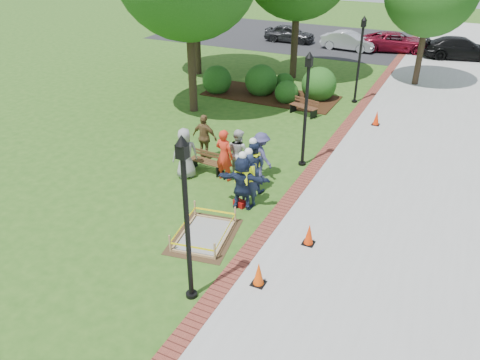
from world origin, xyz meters
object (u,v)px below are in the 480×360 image
at_px(cone_front, 259,274).
at_px(wet_concrete_pad, 204,230).
at_px(lamp_near, 186,210).
at_px(hivis_worker_a, 243,181).
at_px(bench_near, 207,166).
at_px(hivis_worker_c, 253,165).
at_px(hivis_worker_b, 248,177).

bearing_deg(cone_front, wet_concrete_pad, 152.00).
bearing_deg(lamp_near, hivis_worker_a, 99.19).
relative_size(bench_near, cone_front, 2.01).
xyz_separation_m(wet_concrete_pad, hivis_worker_c, (0.10, 3.09, 0.72)).
bearing_deg(cone_front, lamp_near, -139.55).
xyz_separation_m(hivis_worker_a, hivis_worker_b, (0.08, 0.25, 0.01)).
bearing_deg(cone_front, hivis_worker_b, 119.15).
relative_size(bench_near, hivis_worker_c, 0.70).
bearing_deg(bench_near, hivis_worker_a, -36.38).
bearing_deg(lamp_near, hivis_worker_c, 99.14).
distance_m(cone_front, lamp_near, 2.74).
xyz_separation_m(cone_front, lamp_near, (-1.29, -1.10, 2.15)).
bearing_deg(wet_concrete_pad, lamp_near, -67.13).
height_order(wet_concrete_pad, cone_front, cone_front).
distance_m(hivis_worker_a, hivis_worker_c, 1.15).
distance_m(lamp_near, hivis_worker_b, 4.79).
distance_m(wet_concrete_pad, bench_near, 4.13).
distance_m(bench_near, lamp_near, 7.00).
distance_m(lamp_near, hivis_worker_a, 4.57).
relative_size(hivis_worker_b, hivis_worker_c, 1.03).
height_order(cone_front, hivis_worker_c, hivis_worker_c).
distance_m(hivis_worker_a, hivis_worker_b, 0.26).
xyz_separation_m(wet_concrete_pad, hivis_worker_a, (0.28, 1.95, 0.73)).
height_order(cone_front, lamp_near, lamp_near).
height_order(lamp_near, hivis_worker_b, lamp_near).
bearing_deg(lamp_near, wet_concrete_pad, 112.87).
bearing_deg(cone_front, hivis_worker_c, 116.70).
height_order(hivis_worker_b, hivis_worker_c, hivis_worker_b).
bearing_deg(hivis_worker_a, lamp_near, -80.81).
distance_m(bench_near, hivis_worker_b, 2.85).
distance_m(lamp_near, hivis_worker_c, 5.67).
bearing_deg(bench_near, cone_front, -48.63).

